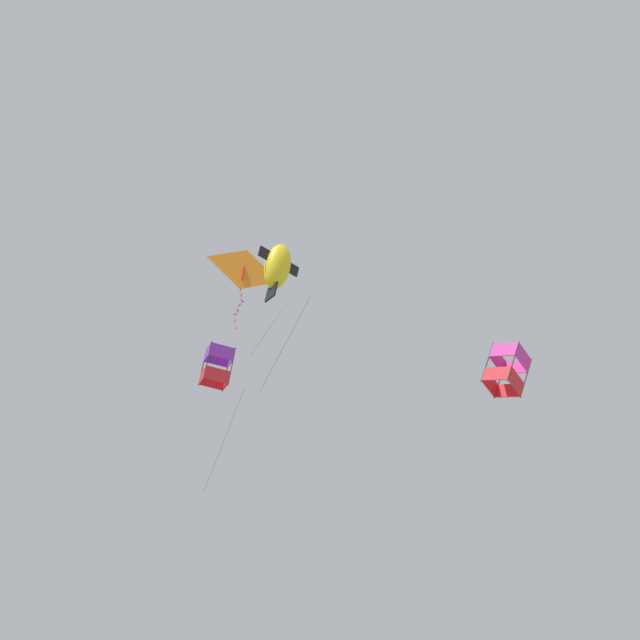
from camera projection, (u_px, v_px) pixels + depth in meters
kite_box_far_centre at (507, 370)px, 37.82m from camera, size 1.71×2.24×2.34m
kite_fish_near_right at (277, 267)px, 24.73m from camera, size 1.55×1.07×6.26m
kite_delta_low_drifter at (243, 271)px, 38.78m from camera, size 3.34×2.51×7.89m
kite_box_mid_left at (217, 367)px, 29.39m from camera, size 1.63×1.54×6.30m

